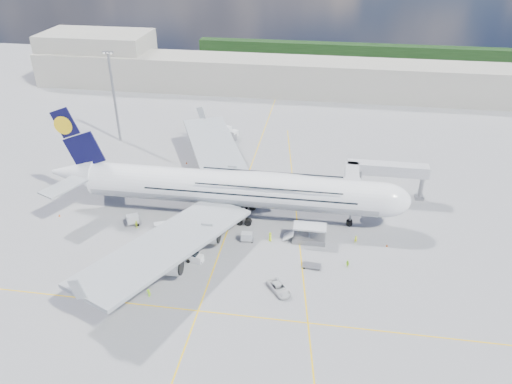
# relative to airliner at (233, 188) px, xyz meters

# --- Properties ---
(ground) EXTENTS (300.00, 300.00, 0.00)m
(ground) POSITION_rel_airliner_xyz_m (-0.26, -10.00, -6.87)
(ground) COLOR gray
(ground) RESTS_ON ground
(taxi_line_main) EXTENTS (0.25, 220.00, 0.01)m
(taxi_line_main) POSITION_rel_airliner_xyz_m (-0.26, -10.00, -6.86)
(taxi_line_main) COLOR yellow
(taxi_line_main) RESTS_ON ground
(taxi_line_cross) EXTENTS (120.00, 0.25, 0.01)m
(taxi_line_cross) POSITION_rel_airliner_xyz_m (-0.26, -30.00, -6.86)
(taxi_line_cross) COLOR yellow
(taxi_line_cross) RESTS_ON ground
(taxi_line_diag) EXTENTS (14.16, 99.06, 0.01)m
(taxi_line_diag) POSITION_rel_airliner_xyz_m (13.74, -0.00, -6.86)
(taxi_line_diag) COLOR yellow
(taxi_line_diag) RESTS_ON ground
(airliner) EXTENTS (77.26, 79.15, 23.71)m
(airliner) POSITION_rel_airliner_xyz_m (0.00, 0.00, 0.00)
(airliner) COLOR white
(airliner) RESTS_ON ground
(jet_bridge) EXTENTS (18.80, 12.10, 8.50)m
(jet_bridge) POSITION_rel_airliner_xyz_m (29.55, 10.94, -0.02)
(jet_bridge) COLOR #B7B7BC
(jet_bridge) RESTS_ON ground
(cargo_loader) EXTENTS (8.53, 3.20, 3.67)m
(cargo_loader) POSITION_rel_airliner_xyz_m (16.56, -7.11, -5.62)
(cargo_loader) COLOR silver
(cargo_loader) RESTS_ON ground
(light_mast) EXTENTS (3.00, 0.70, 25.50)m
(light_mast) POSITION_rel_airliner_xyz_m (-40.26, 35.00, 6.34)
(light_mast) COLOR gray
(light_mast) RESTS_ON ground
(terminal) EXTENTS (180.00, 16.00, 12.00)m
(terminal) POSITION_rel_airliner_xyz_m (-0.26, 85.00, -0.87)
(terminal) COLOR #B2AD9E
(terminal) RESTS_ON ground
(hangar) EXTENTS (40.00, 22.00, 18.00)m
(hangar) POSITION_rel_airliner_xyz_m (-70.26, 90.00, 2.13)
(hangar) COLOR #B2AD9E
(hangar) RESTS_ON ground
(tree_line) EXTENTS (160.00, 6.00, 8.00)m
(tree_line) POSITION_rel_airliner_xyz_m (39.74, 130.00, -2.87)
(tree_line) COLOR #193814
(tree_line) RESTS_ON ground
(dolly_row_a) EXTENTS (3.48, 2.78, 1.95)m
(dolly_row_a) POSITION_rel_airliner_xyz_m (-13.95, -8.33, -5.82)
(dolly_row_a) COLOR gray
(dolly_row_a) RESTS_ON ground
(dolly_row_b) EXTENTS (3.59, 2.50, 0.48)m
(dolly_row_b) POSITION_rel_airliner_xyz_m (-11.99, -15.69, -6.50)
(dolly_row_b) COLOR gray
(dolly_row_b) RESTS_ON ground
(dolly_row_c) EXTENTS (2.82, 1.59, 1.75)m
(dolly_row_c) POSITION_rel_airliner_xyz_m (-13.96, -21.00, -5.93)
(dolly_row_c) COLOR gray
(dolly_row_c) RESTS_ON ground
(dolly_back) EXTENTS (3.80, 3.23, 2.13)m
(dolly_back) POSITION_rel_airliner_xyz_m (-20.52, -6.49, -5.73)
(dolly_back) COLOR gray
(dolly_back) RESTS_ON ground
(dolly_nose_far) EXTENTS (3.51, 2.05, 0.50)m
(dolly_nose_far) POSITION_rel_airliner_xyz_m (17.69, -15.42, -6.48)
(dolly_nose_far) COLOR gray
(dolly_nose_far) RESTS_ON ground
(dolly_nose_near) EXTENTS (2.97, 1.63, 1.86)m
(dolly_nose_near) POSITION_rel_airliner_xyz_m (4.32, -8.94, -5.87)
(dolly_nose_near) COLOR gray
(dolly_nose_near) RESTS_ON ground
(baggage_tug) EXTENTS (3.43, 2.14, 1.99)m
(baggage_tug) POSITION_rel_airliner_xyz_m (-4.25, -17.07, -5.99)
(baggage_tug) COLOR silver
(baggage_tug) RESTS_ON ground
(catering_truck_inner) EXTENTS (6.15, 3.03, 3.52)m
(catering_truck_inner) POSITION_rel_airliner_xyz_m (-15.27, 10.22, -5.21)
(catering_truck_inner) COLOR gray
(catering_truck_inner) RESTS_ON ground
(catering_truck_outer) EXTENTS (7.32, 5.09, 4.03)m
(catering_truck_outer) POSITION_rel_airliner_xyz_m (-10.45, 40.51, -5.00)
(catering_truck_outer) COLOR gray
(catering_truck_outer) RESTS_ON ground
(service_van) EXTENTS (5.13, 5.67, 1.47)m
(service_van) POSITION_rel_airliner_xyz_m (12.43, -23.12, -6.14)
(service_van) COLOR silver
(service_van) RESTS_ON ground
(crew_nose) EXTENTS (0.67, 0.52, 1.63)m
(crew_nose) POSITION_rel_airliner_xyz_m (25.94, -6.28, -6.05)
(crew_nose) COLOR #E8F81A
(crew_nose) RESTS_ON ground
(crew_loader) EXTENTS (0.97, 0.97, 1.59)m
(crew_loader) POSITION_rel_airliner_xyz_m (24.24, -14.56, -6.08)
(crew_loader) COLOR #A9FA1A
(crew_loader) RESTS_ON ground
(crew_wing) EXTENTS (0.59, 1.09, 1.77)m
(crew_wing) POSITION_rel_airliner_xyz_m (-19.22, -7.85, -5.98)
(crew_wing) COLOR #CAE718
(crew_wing) RESTS_ON ground
(crew_van) EXTENTS (0.73, 1.03, 1.99)m
(crew_van) POSITION_rel_airliner_xyz_m (8.97, -8.21, -5.87)
(crew_van) COLOR #D0F519
(crew_van) RESTS_ON ground
(crew_tug) EXTENTS (1.20, 0.94, 1.63)m
(crew_tug) POSITION_rel_airliner_xyz_m (-9.51, -27.93, -6.05)
(crew_tug) COLOR #A3F91A
(crew_tug) RESTS_ON ground
(cone_nose) EXTENTS (0.40, 0.40, 0.51)m
(cone_nose) POSITION_rel_airliner_xyz_m (32.08, -6.57, -6.62)
(cone_nose) COLOR #D6550B
(cone_nose) RESTS_ON ground
(cone_wing_left_inner) EXTENTS (0.48, 0.48, 0.62)m
(cone_wing_left_inner) POSITION_rel_airliner_xyz_m (-3.65, 14.58, -6.57)
(cone_wing_left_inner) COLOR #D6550B
(cone_wing_left_inner) RESTS_ON ground
(cone_wing_left_outer) EXTENTS (0.45, 0.45, 0.57)m
(cone_wing_left_outer) POSITION_rel_airliner_xyz_m (-17.20, 23.04, -6.59)
(cone_wing_left_outer) COLOR #D6550B
(cone_wing_left_outer) RESTS_ON ground
(cone_wing_right_inner) EXTENTS (0.51, 0.51, 0.64)m
(cone_wing_right_inner) POSITION_rel_airliner_xyz_m (-16.01, -20.63, -6.56)
(cone_wing_right_inner) COLOR #D6550B
(cone_wing_right_inner) RESTS_ON ground
(cone_wing_right_outer) EXTENTS (0.40, 0.40, 0.51)m
(cone_wing_right_outer) POSITION_rel_airliner_xyz_m (-16.13, -19.42, -6.62)
(cone_wing_right_outer) COLOR #D6550B
(cone_wing_right_outer) RESTS_ON ground
(cone_tail) EXTENTS (0.45, 0.45, 0.57)m
(cone_tail) POSITION_rel_airliner_xyz_m (-37.49, -6.09, -6.59)
(cone_tail) COLOR #D6550B
(cone_tail) RESTS_ON ground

